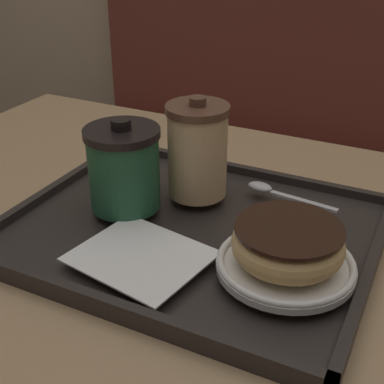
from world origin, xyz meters
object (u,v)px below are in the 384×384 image
Objects in this scene: donut_chocolate_glazed at (288,243)px; spoon at (271,190)px; coffee_cup_front at (124,168)px; coffee_cup_rear at (197,150)px.

spoon is (-0.07, 0.16, -0.03)m from donut_chocolate_glazed.
coffee_cup_front is 0.10m from coffee_cup_rear.
coffee_cup_rear is 0.20m from donut_chocolate_glazed.
spoon is (0.16, 0.12, -0.05)m from coffee_cup_front.
coffee_cup_rear is at bearing 31.61° from spoon.
donut_chocolate_glazed is 0.18m from spoon.
coffee_cup_front is 0.21m from spoon.
coffee_cup_front is at bearing 42.59° from spoon.
coffee_cup_front is 0.92× the size of spoon.
coffee_cup_rear is at bearing 144.42° from donut_chocolate_glazed.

